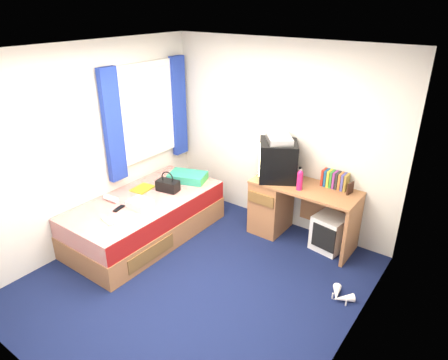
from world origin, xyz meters
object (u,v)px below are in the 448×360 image
Objects in this scene: handbag at (168,185)px; picture_frame at (350,188)px; water_bottle at (111,199)px; vcr at (279,139)px; desk at (284,205)px; pillow at (188,177)px; colour_swatch_fan at (107,221)px; white_heels at (340,296)px; storage_cube at (329,232)px; bed at (146,218)px; pink_water_bottle at (300,181)px; aerosol_can at (299,176)px; magazine at (143,188)px; crt_tv at (278,160)px; towel at (140,204)px; remote_control at (119,208)px.

picture_frame is at bearing 12.88° from handbag.
water_bottle is (-0.36, -0.63, -0.04)m from handbag.
desk is at bearing 48.94° from vcr.
desk is (1.28, 0.38, -0.19)m from pillow.
colour_swatch_fan is 0.80× the size of white_heels.
bed is at bearing -141.68° from storage_cube.
pink_water_bottle reaches higher than aerosol_can.
aerosol_can is at bearing 50.44° from colour_swatch_fan.
bed reaches higher than white_heels.
desk is 2.17m from colour_swatch_fan.
vcr is 1.88m from magazine.
bed is 0.50m from handbag.
magazine is 2.74m from white_heels.
picture_frame is 0.50× the size of magazine.
colour_swatch_fan is (-1.16, -1.75, -0.72)m from vcr.
water_bottle is at bearing -78.58° from crt_tv.
aerosol_can is (0.30, 0.01, -0.14)m from crt_tv.
pink_water_bottle reaches higher than water_bottle.
bed is 0.50m from water_bottle.
desk is 4.74× the size of white_heels.
magazine is at bearing -156.65° from pink_water_bottle.
vcr is 1.39× the size of magazine.
aerosol_can reaches higher than colour_swatch_fan.
pillow is 2.47× the size of water_bottle.
magazine is (-1.58, -0.93, 0.14)m from desk.
desk is at bearing 39.41° from bed.
white_heels is (2.74, 0.61, -0.54)m from water_bottle.
crt_tv is 1.74m from white_heels.
vcr is at bearing 42.87° from water_bottle.
desk is 6.03× the size of pink_water_bottle.
pillow reaches higher than storage_cube.
pink_water_bottle reaches higher than towel.
magazine is 1.75× the size of remote_control.
water_bottle is at bearing -109.16° from pillow.
picture_frame reaches higher than desk.
picture_frame reaches higher than storage_cube.
water_bottle reaches higher than magazine.
aerosol_can reaches higher than picture_frame.
water_bottle is (-1.51, -1.40, -0.69)m from vcr.
pink_water_bottle is 1.34m from white_heels.
white_heels is at bearing -59.53° from picture_frame.
desk is at bearing 151.19° from pink_water_bottle.
crt_tv is at bearing 42.27° from bed.
crt_tv is 1.64× the size of vcr.
storage_cube is 1.44× the size of handbag.
handbag is at bearing -87.56° from crt_tv.
crt_tv is (1.23, 1.12, 0.72)m from bed.
crt_tv is at bearing -170.61° from storage_cube.
colour_swatch_fan is 2.62m from white_heels.
crt_tv is 2.29× the size of magazine.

